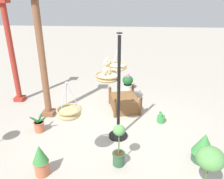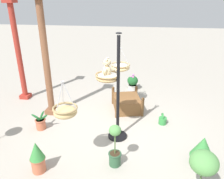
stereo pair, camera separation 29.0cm
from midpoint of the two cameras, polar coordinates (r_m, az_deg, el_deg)
name	(u,v)px [view 2 (the right image)]	position (r m, az deg, el deg)	size (l,w,h in m)	color
ground_plane	(115,130)	(5.49, 2.21, -10.59)	(40.00, 40.00, 0.00)	#A8A093
display_pole_central	(118,109)	(4.89, 3.24, -5.02)	(0.44, 0.44, 2.40)	black
hanging_basket_with_teddy	(108,77)	(4.78, 0.61, 3.26)	(0.54, 0.54, 0.53)	tan
teddy_bear	(107,69)	(4.72, 0.36, 5.36)	(0.29, 0.26, 0.43)	#D1B789
hanging_basket_left_high	(65,111)	(3.90, -9.97, -5.62)	(0.44, 0.44, 0.67)	tan
hanging_basket_right_low	(120,67)	(6.07, 3.56, 5.87)	(0.54, 0.54, 0.63)	tan
greenhouse_pillar_left	(19,54)	(7.16, -22.06, 8.47)	(0.31, 0.31, 2.98)	#9E2D23
greenhouse_pillar_right	(46,62)	(5.89, -15.42, 6.94)	(0.33, 0.33, 3.08)	brown
wooden_planter_box	(127,103)	(6.35, 5.21, -3.49)	(1.08, 0.99, 0.56)	brown
potted_plant_fern_front	(201,176)	(3.81, 24.36, -19.83)	(0.41, 0.41, 1.01)	beige
potted_plant_flowering_red	(41,123)	(5.70, -16.69, -8.27)	(0.43, 0.43, 0.42)	#BC6042
potted_plant_tall_leafy	(37,157)	(4.38, -17.02, -16.38)	(0.29, 0.29, 0.64)	#BC6042
potted_plant_small_succulent	(115,148)	(4.30, 2.77, -14.98)	(0.26, 0.26, 0.89)	#2D5638
potted_plant_conical_shrub	(133,82)	(7.71, 6.45, 1.81)	(0.37, 0.37, 0.54)	beige
potted_plant_trailing_ivy	(202,151)	(4.74, 24.09, -14.44)	(0.44, 0.44, 0.63)	#2D5638
watering_can	(163,120)	(5.88, 14.42, -7.73)	(0.35, 0.20, 0.30)	#338C3F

